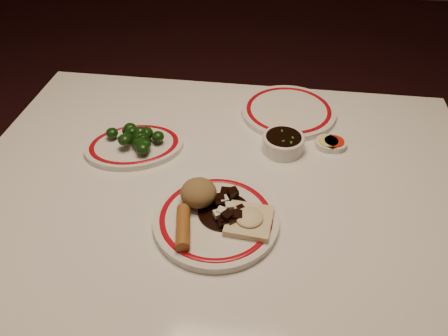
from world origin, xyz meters
The scene contains 12 objects.
dining_table centered at (0.00, 0.00, 0.66)m, with size 1.20×0.90×0.75m.
main_plate centered at (0.01, -0.13, 0.76)m, with size 0.34×0.34×0.02m.
rice_mound centered at (-0.04, -0.09, 0.80)m, with size 0.08×0.08×0.06m, color olive.
spring_roll centered at (-0.05, -0.18, 0.78)m, with size 0.03×0.03×0.10m, color #995C25.
fried_wonton centered at (0.08, -0.14, 0.78)m, with size 0.10×0.10×0.03m.
stirfry_heap centered at (0.03, -0.12, 0.78)m, with size 0.11×0.11×0.03m.
broccoli_plate centered at (-0.24, 0.09, 0.76)m, with size 0.29×0.27×0.02m.
broccoli_pile centered at (-0.22, 0.09, 0.79)m, with size 0.15×0.10×0.05m.
soy_bowl centered at (0.14, 0.14, 0.77)m, with size 0.10×0.10×0.04m.
sweet_sour_dish centered at (0.27, 0.17, 0.76)m, with size 0.06×0.06×0.02m.
mustard_dish centered at (0.25, 0.17, 0.76)m, with size 0.06×0.06×0.02m.
far_plate centered at (0.15, 0.30, 0.76)m, with size 0.31×0.31×0.02m.
Camera 1 is at (0.11, -0.74, 1.43)m, focal length 35.00 mm.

